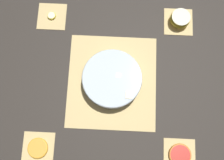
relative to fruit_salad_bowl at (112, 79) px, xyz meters
The scene contains 11 objects.
ground_plane 0.05m from the fruit_salad_bowl, 40.53° to the right, with size 6.00×6.00×0.00m, color #2D2823.
bamboo_mat_center 0.04m from the fruit_salad_bowl, 40.53° to the right, with size 0.41×0.38×0.01m.
coaster_mat_near_left 0.41m from the fruit_salad_bowl, 135.28° to the right, with size 0.13×0.13×0.01m.
coaster_mat_near_right 0.41m from the fruit_salad_bowl, 44.67° to the right, with size 0.13×0.13×0.01m.
coaster_mat_far_left 0.41m from the fruit_salad_bowl, 135.32° to the left, with size 0.13×0.13×0.01m.
coaster_mat_far_right 0.41m from the fruit_salad_bowl, 44.62° to the left, with size 0.13×0.13×0.01m.
fruit_salad_bowl is the anchor object (origin of this frame).
apple_half 0.41m from the fruit_salad_bowl, 135.32° to the left, with size 0.09×0.09×0.05m.
orange_slice_whole 0.41m from the fruit_salad_bowl, 44.67° to the right, with size 0.08×0.08×0.01m.
banana_coin_single 0.41m from the fruit_salad_bowl, 135.28° to the right, with size 0.04×0.04×0.01m.
grapefruit_slice 0.41m from the fruit_salad_bowl, 44.62° to the left, with size 0.09×0.09×0.01m.
Camera 1 is at (0.24, 0.01, 1.11)m, focal length 42.00 mm.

